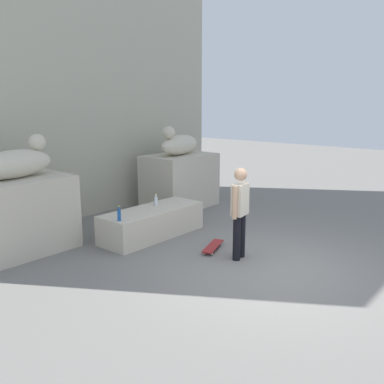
{
  "coord_description": "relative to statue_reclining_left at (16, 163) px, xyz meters",
  "views": [
    {
      "loc": [
        -5.96,
        -3.33,
        2.81
      ],
      "look_at": [
        0.04,
        1.74,
        1.1
      ],
      "focal_mm": 39.24,
      "sensor_mm": 36.0,
      "label": 1
    }
  ],
  "objects": [
    {
      "name": "statue_reclining_left",
      "position": [
        0.0,
        0.0,
        0.0
      ],
      "size": [
        1.67,
        0.82,
        0.78
      ],
      "rotation": [
        0.0,
        0.0,
        0.17
      ],
      "color": "beige",
      "rests_on": "pedestal_left"
    },
    {
      "name": "bottle_clear",
      "position": [
        2.49,
        -1.11,
        -1.0
      ],
      "size": [
        0.07,
        0.07,
        0.26
      ],
      "color": "silver",
      "rests_on": "ledge_block"
    },
    {
      "name": "skater",
      "position": [
        2.34,
        -3.37,
        -0.78
      ],
      "size": [
        0.53,
        0.25,
        1.67
      ],
      "rotation": [
        0.0,
        0.0,
        3.29
      ],
      "color": "black",
      "rests_on": "ground_plane"
    },
    {
      "name": "statue_reclining_right",
      "position": [
        4.46,
        -0.01,
        0.0
      ],
      "size": [
        1.68,
        0.89,
        0.78
      ],
      "rotation": [
        0.0,
        0.0,
        3.36
      ],
      "color": "beige",
      "rests_on": "pedestal_right"
    },
    {
      "name": "ledge_block",
      "position": [
        2.23,
        -1.25,
        -1.41
      ],
      "size": [
        2.34,
        0.85,
        0.6
      ],
      "primitive_type": "cube",
      "color": "beige",
      "rests_on": "ground_plane"
    },
    {
      "name": "facade_wall",
      "position": [
        2.23,
        1.43,
        1.35
      ],
      "size": [
        9.2,
        0.6,
        6.11
      ],
      "primitive_type": "cube",
      "color": "#B5B39D",
      "rests_on": "ground_plane"
    },
    {
      "name": "pedestal_left",
      "position": [
        -0.04,
        -0.01,
        -0.99
      ],
      "size": [
        1.9,
        1.25,
        1.42
      ],
      "primitive_type": "cube",
      "color": "beige",
      "rests_on": "ground_plane"
    },
    {
      "name": "ground_plane",
      "position": [
        2.23,
        -4.05,
        -1.71
      ],
      "size": [
        40.0,
        40.0,
        0.0
      ],
      "primitive_type": "plane",
      "color": "slate"
    },
    {
      "name": "pedestal_right",
      "position": [
        4.5,
        -0.01,
        -0.99
      ],
      "size": [
        1.9,
        1.25,
        1.42
      ],
      "primitive_type": "cube",
      "color": "beige",
      "rests_on": "ground_plane"
    },
    {
      "name": "bottle_blue",
      "position": [
        1.19,
        -1.43,
        -0.99
      ],
      "size": [
        0.07,
        0.07,
        0.29
      ],
      "color": "#194C99",
      "rests_on": "ledge_block"
    },
    {
      "name": "skateboard",
      "position": [
        2.4,
        -2.73,
        -1.64
      ],
      "size": [
        0.82,
        0.46,
        0.08
      ],
      "rotation": [
        0.0,
        0.0,
        3.49
      ],
      "color": "maroon",
      "rests_on": "ground_plane"
    }
  ]
}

